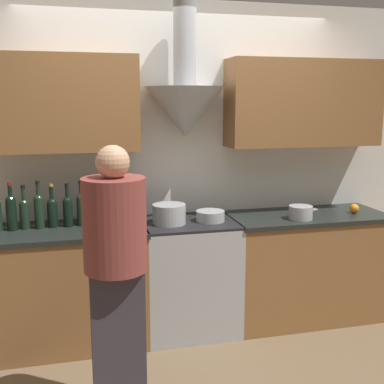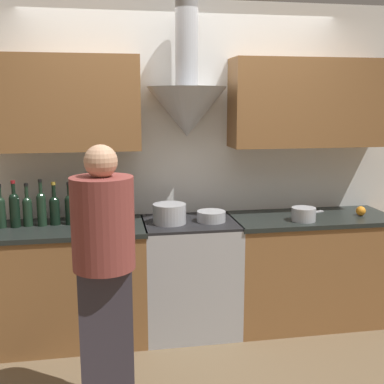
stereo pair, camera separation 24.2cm
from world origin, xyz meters
TOP-DOWN VIEW (x-y plane):
  - ground_plane at (0.00, 0.00)m, footprint 12.00×12.00m
  - wall_back at (0.03, 0.58)m, footprint 8.40×0.62m
  - counter_left at (-0.92, 0.31)m, footprint 1.14×0.62m
  - counter_right at (1.01, 0.31)m, footprint 1.32×0.62m
  - stove_range at (0.00, 0.31)m, footprint 0.73×0.60m
  - wine_bottle_1 at (-1.30, 0.36)m, footprint 0.07×0.07m
  - wine_bottle_2 at (-1.22, 0.38)m, footprint 0.07×0.07m
  - wine_bottle_3 at (-1.11, 0.37)m, footprint 0.07×0.07m
  - wine_bottle_4 at (-1.02, 0.39)m, footprint 0.08×0.08m
  - wine_bottle_5 at (-0.91, 0.38)m, footprint 0.07×0.07m
  - wine_bottle_6 at (-0.81, 0.38)m, footprint 0.08×0.08m
  - wine_bottle_7 at (-0.72, 0.37)m, footprint 0.08×0.08m
  - wine_bottle_8 at (-0.61, 0.37)m, footprint 0.08×0.08m
  - wine_bottle_9 at (-0.52, 0.38)m, footprint 0.07×0.07m
  - stock_pot at (-0.16, 0.28)m, footprint 0.25×0.25m
  - mixing_bowl at (0.16, 0.28)m, footprint 0.22×0.22m
  - orange_fruit at (1.41, 0.25)m, footprint 0.08×0.08m
  - saucepan at (0.88, 0.17)m, footprint 0.19×0.19m
  - chefs_knife at (1.06, 0.42)m, footprint 0.23×0.09m
  - person_foreground_left at (-0.65, -0.68)m, footprint 0.35×0.35m

SIDE VIEW (x-z plane):
  - ground_plane at x=0.00m, z-range 0.00..0.00m
  - counter_right at x=1.01m, z-range 0.00..0.90m
  - counter_left at x=-0.92m, z-range 0.00..0.90m
  - stove_range at x=0.00m, z-range 0.00..0.90m
  - person_foreground_left at x=-0.65m, z-range 0.08..1.67m
  - chefs_knife at x=1.06m, z-range 0.89..0.91m
  - orange_fruit at x=1.41m, z-range 0.90..0.97m
  - mixing_bowl at x=0.16m, z-range 0.90..0.98m
  - saucepan at x=0.88m, z-range 0.90..1.00m
  - stock_pot at x=-0.16m, z-range 0.90..1.05m
  - wine_bottle_4 at x=-1.02m, z-range 0.86..1.19m
  - wine_bottle_2 at x=-1.22m, z-range 0.86..1.19m
  - wine_bottle_5 at x=-0.91m, z-range 0.86..1.19m
  - wine_bottle_9 at x=-0.52m, z-range 0.87..1.19m
  - wine_bottle_6 at x=-0.81m, z-range 0.86..1.20m
  - wine_bottle_7 at x=-0.72m, z-range 0.87..1.20m
  - wine_bottle_8 at x=-0.61m, z-range 0.87..1.21m
  - wine_bottle_3 at x=-1.11m, z-range 0.86..1.22m
  - wine_bottle_1 at x=-1.30m, z-range 0.87..1.22m
  - wall_back at x=0.03m, z-range 0.17..2.77m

